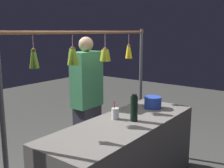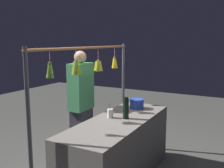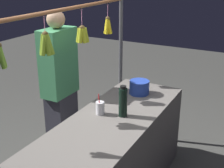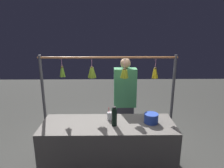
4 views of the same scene
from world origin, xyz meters
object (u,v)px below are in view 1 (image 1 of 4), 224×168
drink_cup (115,113)px  blue_bucket (153,102)px  water_bottle (134,108)px  vendor_person (87,104)px

drink_cup → blue_bucket: bearing=169.4°
water_bottle → drink_cup: water_bottle is taller
water_bottle → vendor_person: (-0.21, -0.84, -0.14)m
blue_bucket → vendor_person: size_ratio=0.12×
water_bottle → vendor_person: vendor_person is taller
water_bottle → vendor_person: size_ratio=0.17×
drink_cup → vendor_person: bearing=-113.1°
blue_bucket → drink_cup: 0.61m
water_bottle → vendor_person: bearing=-104.2°
water_bottle → drink_cup: 0.21m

